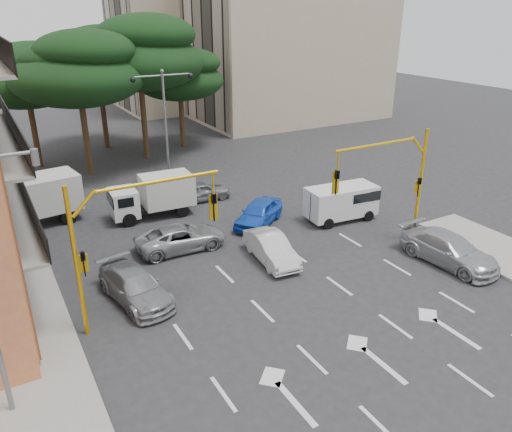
{
  "coord_description": "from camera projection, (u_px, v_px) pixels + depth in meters",
  "views": [
    {
      "loc": [
        -10.8,
        -14.99,
        11.61
      ],
      "look_at": [
        0.86,
        5.57,
        1.6
      ],
      "focal_mm": 35.0,
      "sensor_mm": 36.0,
      "label": 1
    }
  ],
  "objects": [
    {
      "name": "pine_left_near",
      "position": [
        78.0,
        68.0,
        34.27
      ],
      "size": [
        9.15,
        9.15,
        10.23
      ],
      "color": "#382616",
      "rests_on": "ground"
    },
    {
      "name": "car_white_hatch",
      "position": [
        271.0,
        248.0,
        24.36
      ],
      "size": [
        1.79,
        4.13,
        1.32
      ],
      "primitive_type": "imported",
      "rotation": [
        0.0,
        0.0,
        -0.1
      ],
      "color": "silver",
      "rests_on": "ground"
    },
    {
      "name": "pine_left_far",
      "position": [
        25.0,
        75.0,
        36.38
      ],
      "size": [
        8.32,
        8.32,
        9.3
      ],
      "color": "#382616",
      "rests_on": "ground"
    },
    {
      "name": "car_silver_cross_a",
      "position": [
        181.0,
        237.0,
        25.55
      ],
      "size": [
        4.7,
        2.3,
        1.29
      ],
      "primitive_type": "imported",
      "rotation": [
        0.0,
        0.0,
        1.54
      ],
      "color": "#9FA3A7",
      "rests_on": "ground"
    },
    {
      "name": "pine_right",
      "position": [
        180.0,
        74.0,
        42.1
      ],
      "size": [
        7.49,
        7.49,
        8.37
      ],
      "color": "#382616",
      "rests_on": "ground"
    },
    {
      "name": "car_silver_cross_b",
      "position": [
        202.0,
        191.0,
        31.96
      ],
      "size": [
        3.72,
        1.62,
        1.25
      ],
      "primitive_type": "imported",
      "rotation": [
        0.0,
        0.0,
        1.53
      ],
      "color": "gray",
      "rests_on": "ground"
    },
    {
      "name": "signal_mast_right",
      "position": [
        396.0,
        175.0,
        24.62
      ],
      "size": [
        5.79,
        0.37,
        6.0
      ],
      "color": "gold",
      "rests_on": "ground"
    },
    {
      "name": "car_silver_parked",
      "position": [
        449.0,
        249.0,
        24.09
      ],
      "size": [
        2.47,
        5.16,
        1.45
      ],
      "primitive_type": "imported",
      "rotation": [
        0.0,
        0.0,
        0.09
      ],
      "color": "#A9ABB1",
      "rests_on": "ground"
    },
    {
      "name": "ground",
      "position": [
        302.0,
        298.0,
        21.44
      ],
      "size": [
        120.0,
        120.0,
        0.0
      ],
      "primitive_type": "plane",
      "color": "#28282B",
      "rests_on": "ground"
    },
    {
      "name": "pine_center",
      "position": [
        139.0,
        53.0,
        37.87
      ],
      "size": [
        9.98,
        9.98,
        11.16
      ],
      "color": "#382616",
      "rests_on": "ground"
    },
    {
      "name": "car_silver_wagon",
      "position": [
        135.0,
        286.0,
        21.06
      ],
      "size": [
        2.55,
        4.76,
        1.31
      ],
      "primitive_type": "imported",
      "rotation": [
        0.0,
        0.0,
        0.16
      ],
      "color": "gray",
      "rests_on": "ground"
    },
    {
      "name": "box_truck_b",
      "position": [
        153.0,
        197.0,
        29.34
      ],
      "size": [
        5.01,
        2.32,
        2.42
      ],
      "primitive_type": null,
      "rotation": [
        0.0,
        0.0,
        1.52
      ],
      "color": "white",
      "rests_on": "ground"
    },
    {
      "name": "van_white",
      "position": [
        341.0,
        203.0,
        28.94
      ],
      "size": [
        4.25,
        2.22,
        2.05
      ],
      "primitive_type": null,
      "rotation": [
        0.0,
        0.0,
        -1.66
      ],
      "color": "silver",
      "rests_on": "ground"
    },
    {
      "name": "median_strip",
      "position": [
        170.0,
        187.0,
        34.23
      ],
      "size": [
        1.4,
        6.0,
        0.15
      ],
      "primitive_type": "cube",
      "color": "gray",
      "rests_on": "ground"
    },
    {
      "name": "apartment_beige_far",
      "position": [
        185.0,
        35.0,
        59.31
      ],
      "size": [
        16.2,
        12.15,
        16.7
      ],
      "color": "#C3B092",
      "rests_on": "ground"
    },
    {
      "name": "car_blue_compact",
      "position": [
        259.0,
        213.0,
        28.43
      ],
      "size": [
        4.26,
        3.75,
        1.39
      ],
      "primitive_type": "imported",
      "rotation": [
        0.0,
        0.0,
        -0.93
      ],
      "color": "blue",
      "rests_on": "ground"
    },
    {
      "name": "signal_mast_left",
      "position": [
        124.0,
        232.0,
        18.43
      ],
      "size": [
        5.79,
        0.37,
        6.0
      ],
      "color": "gold",
      "rests_on": "ground"
    },
    {
      "name": "box_truck_a",
      "position": [
        30.0,
        202.0,
        28.03
      ],
      "size": [
        5.9,
        3.13,
        2.77
      ],
      "primitive_type": null,
      "rotation": [
        0.0,
        0.0,
        1.71
      ],
      "color": "silver",
      "rests_on": "ground"
    },
    {
      "name": "pine_back",
      "position": [
        98.0,
        58.0,
        41.24
      ],
      "size": [
        9.15,
        9.15,
        10.23
      ],
      "color": "#382616",
      "rests_on": "ground"
    },
    {
      "name": "apartment_beige_near",
      "position": [
        290.0,
        28.0,
        52.49
      ],
      "size": [
        20.2,
        12.15,
        18.7
      ],
      "color": "#C3B092",
      "rests_on": "ground"
    },
    {
      "name": "street_lamp_center",
      "position": [
        165.0,
        109.0,
        32.14
      ],
      "size": [
        4.16,
        0.36,
        7.77
      ],
      "color": "slate",
      "rests_on": "median_strip"
    }
  ]
}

